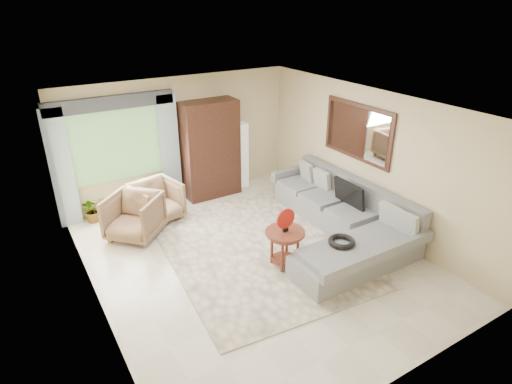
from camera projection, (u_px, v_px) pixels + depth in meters
ground at (254, 259)px, 7.24m from camera, size 6.00×6.00×0.00m
area_rug at (257, 248)px, 7.53m from camera, size 3.35×4.25×0.02m
sectional_sofa at (342, 222)px, 7.83m from camera, size 2.30×3.46×0.90m
tv_screen at (349, 194)px, 7.90m from camera, size 0.14×0.74×0.48m
garden_hose at (342, 241)px, 6.71m from camera, size 0.43×0.43×0.09m
coffee_table at (285, 248)px, 6.93m from camera, size 0.64×0.64×0.64m
red_disc at (286, 219)px, 6.71m from camera, size 0.34×0.04×0.34m
armchair_left at (134, 216)px, 7.76m from camera, size 1.25×1.25×0.82m
armchair_right at (157, 201)px, 8.37m from camera, size 0.99×1.01×0.78m
potted_plant at (93, 209)px, 8.36m from camera, size 0.55×0.51×0.51m
armoire at (210, 149)px, 9.17m from camera, size 1.20×0.55×2.10m
floor_lamp at (241, 155)px, 9.72m from camera, size 0.24×0.24×1.50m
window at (116, 146)px, 8.31m from camera, size 1.80×0.04×1.40m
curtain_left at (61, 169)px, 7.85m from camera, size 0.40×0.08×2.30m
curtain_right at (170, 150)px, 8.85m from camera, size 0.40×0.08×2.30m
valance at (110, 103)px, 7.90m from camera, size 2.40×0.12×0.26m
wall_mirror at (357, 132)px, 7.95m from camera, size 0.05×1.70×1.05m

